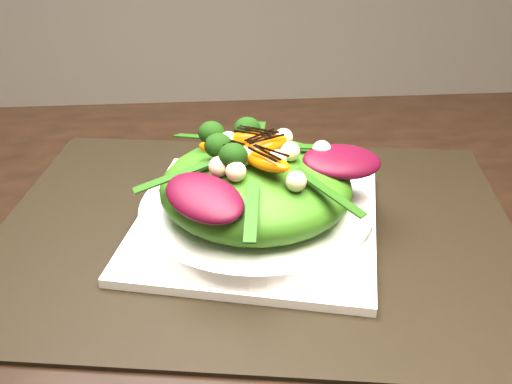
{
  "coord_description": "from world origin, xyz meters",
  "views": [
    {
      "loc": [
        0.11,
        -0.47,
        1.1
      ],
      "look_at": [
        0.15,
        0.07,
        0.8
      ],
      "focal_mm": 42.0,
      "sensor_mm": 36.0,
      "label": 1
    }
  ],
  "objects": [
    {
      "name": "plate_base",
      "position": [
        0.15,
        0.07,
        0.76
      ],
      "size": [
        0.3,
        0.3,
        0.01
      ],
      "primitive_type": "cube",
      "rotation": [
        0.0,
        0.0,
        -0.24
      ],
      "color": "white",
      "rests_on": "placemat"
    },
    {
      "name": "placemat",
      "position": [
        0.15,
        0.07,
        0.75
      ],
      "size": [
        0.6,
        0.5,
        0.0
      ],
      "primitive_type": "cube",
      "rotation": [
        0.0,
        0.0,
        -0.16
      ],
      "color": "black",
      "rests_on": "dining_table"
    },
    {
      "name": "balsamic_drizzle",
      "position": [
        0.13,
        0.07,
        0.85
      ],
      "size": [
        0.05,
        0.01,
        0.0
      ],
      "primitive_type": "cube",
      "rotation": [
        0.0,
        0.0,
        -0.19
      ],
      "color": "black",
      "rests_on": "orange_segment"
    },
    {
      "name": "salad_bowl",
      "position": [
        0.15,
        0.07,
        0.77
      ],
      "size": [
        0.29,
        0.29,
        0.02
      ],
      "primitive_type": "cylinder",
      "rotation": [
        0.0,
        0.0,
        -0.21
      ],
      "color": "white",
      "rests_on": "plate_base"
    },
    {
      "name": "dining_table",
      "position": [
        0.0,
        0.0,
        0.73
      ],
      "size": [
        1.6,
        0.9,
        0.75
      ],
      "primitive_type": "cube",
      "color": "black",
      "rests_on": "floor"
    },
    {
      "name": "radicchio_leaf",
      "position": [
        0.24,
        0.07,
        0.83
      ],
      "size": [
        0.1,
        0.07,
        0.02
      ],
      "primitive_type": "ellipsoid",
      "rotation": [
        0.0,
        0.0,
        0.22
      ],
      "color": "#420718",
      "rests_on": "lettuce_mound"
    },
    {
      "name": "orange_segment",
      "position": [
        0.13,
        0.07,
        0.84
      ],
      "size": [
        0.06,
        0.03,
        0.01
      ],
      "primitive_type": "ellipsoid",
      "rotation": [
        0.0,
        0.0,
        -0.19
      ],
      "color": "#DC5303",
      "rests_on": "lettuce_mound"
    },
    {
      "name": "lettuce_mound",
      "position": [
        0.15,
        0.07,
        0.8
      ],
      "size": [
        0.26,
        0.26,
        0.07
      ],
      "primitive_type": "ellipsoid",
      "rotation": [
        0.0,
        0.0,
        -0.37
      ],
      "color": "#3A7315",
      "rests_on": "salad_bowl"
    },
    {
      "name": "broccoli_floret",
      "position": [
        0.09,
        0.11,
        0.85
      ],
      "size": [
        0.05,
        0.05,
        0.04
      ],
      "primitive_type": "sphere",
      "rotation": [
        0.0,
        0.0,
        -0.25
      ],
      "color": "#133209",
      "rests_on": "lettuce_mound"
    },
    {
      "name": "macadamia_nut",
      "position": [
        0.18,
        0.02,
        0.84
      ],
      "size": [
        0.02,
        0.02,
        0.02
      ],
      "primitive_type": "sphere",
      "rotation": [
        0.0,
        0.0,
        0.31
      ],
      "color": "#FEE0B3",
      "rests_on": "lettuce_mound"
    }
  ]
}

